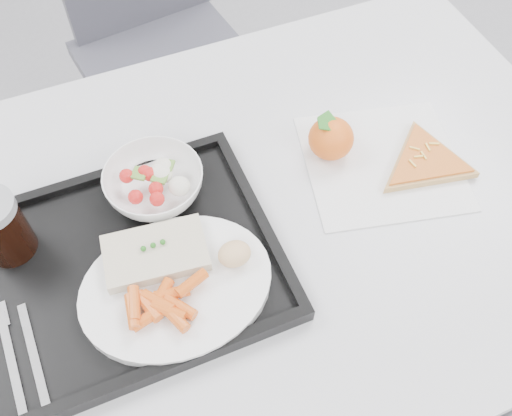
{
  "coord_description": "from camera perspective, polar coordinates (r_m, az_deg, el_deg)",
  "views": [
    {
      "loc": [
        -0.17,
        -0.16,
        1.48
      ],
      "look_at": [
        0.02,
        0.29,
        0.77
      ],
      "focal_mm": 40.0,
      "sensor_mm": 36.0,
      "label": 1
    }
  ],
  "objects": [
    {
      "name": "table",
      "position": [
        0.94,
        -1.35,
        -3.14
      ],
      "size": [
        1.2,
        0.8,
        0.75
      ],
      "color": "silver",
      "rests_on": "ground"
    },
    {
      "name": "chair",
      "position": [
        1.58,
        -9.95,
        17.88
      ],
      "size": [
        0.47,
        0.47,
        0.93
      ],
      "color": "#3E3D47",
      "rests_on": "ground"
    },
    {
      "name": "tray",
      "position": [
        0.85,
        -13.4,
        -5.91
      ],
      "size": [
        0.45,
        0.35,
        0.03
      ],
      "color": "black",
      "rests_on": "table"
    },
    {
      "name": "dinner_plate",
      "position": [
        0.8,
        -7.95,
        -7.79
      ],
      "size": [
        0.27,
        0.27,
        0.02
      ],
      "color": "white",
      "rests_on": "tray"
    },
    {
      "name": "fish_fillet",
      "position": [
        0.81,
        -10.02,
        -4.44
      ],
      "size": [
        0.15,
        0.1,
        0.03
      ],
      "color": "beige",
      "rests_on": "dinner_plate"
    },
    {
      "name": "bread_roll",
      "position": [
        0.79,
        -2.18,
        -4.6
      ],
      "size": [
        0.05,
        0.04,
        0.03
      ],
      "color": "tan",
      "rests_on": "dinner_plate"
    },
    {
      "name": "salad_bowl",
      "position": [
        0.89,
        -10.14,
        2.48
      ],
      "size": [
        0.15,
        0.15,
        0.05
      ],
      "color": "white",
      "rests_on": "tray"
    },
    {
      "name": "cola_glass",
      "position": [
        0.86,
        -24.27,
        -1.7
      ],
      "size": [
        0.07,
        0.07,
        0.11
      ],
      "color": "black",
      "rests_on": "tray"
    },
    {
      "name": "cutlery",
      "position": [
        0.84,
        -23.73,
        -12.12
      ],
      "size": [
        0.08,
        0.17,
        0.01
      ],
      "color": "silver",
      "rests_on": "tray"
    },
    {
      "name": "napkin",
      "position": [
        0.97,
        12.48,
        4.47
      ],
      "size": [
        0.3,
        0.29,
        0.0
      ],
      "color": "silver",
      "rests_on": "table"
    },
    {
      "name": "tangerine",
      "position": [
        0.94,
        7.51,
        6.93
      ],
      "size": [
        0.08,
        0.08,
        0.07
      ],
      "color": "#EE5F0B",
      "rests_on": "napkin"
    },
    {
      "name": "pizza_slice",
      "position": [
        0.97,
        16.57,
        4.47
      ],
      "size": [
        0.24,
        0.24,
        0.02
      ],
      "color": "tan",
      "rests_on": "napkin"
    },
    {
      "name": "carrot_pile",
      "position": [
        0.77,
        -9.49,
        -9.46
      ],
      "size": [
        0.12,
        0.09,
        0.02
      ],
      "color": "#D85617",
      "rests_on": "dinner_plate"
    },
    {
      "name": "salad_contents",
      "position": [
        0.88,
        -9.78,
        2.95
      ],
      "size": [
        0.1,
        0.08,
        0.03
      ],
      "color": "red",
      "rests_on": "salad_bowl"
    }
  ]
}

